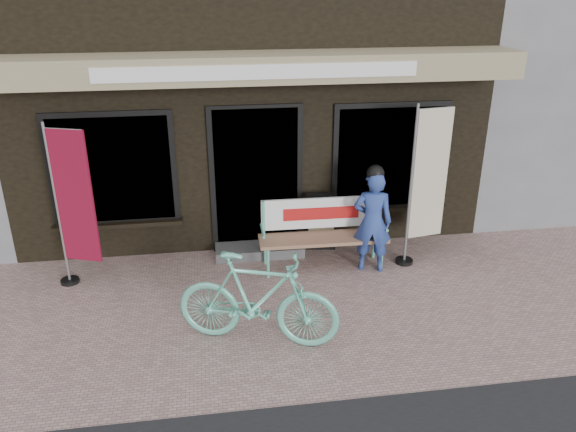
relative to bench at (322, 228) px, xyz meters
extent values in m
plane|color=tan|center=(-0.85, -1.32, -0.57)|extent=(70.00, 70.00, 0.00)
cube|color=black|center=(-0.85, 3.68, 1.23)|extent=(7.00, 6.00, 3.60)
cube|color=#9A8D68|center=(-0.85, 0.33, 2.18)|extent=(7.00, 0.80, 0.35)
cube|color=white|center=(-0.85, -0.08, 2.18)|extent=(4.00, 0.02, 0.18)
cube|color=black|center=(-0.85, 0.66, 0.53)|extent=(1.20, 0.06, 2.10)
cube|color=black|center=(-0.85, 0.65, 0.53)|extent=(1.35, 0.04, 2.20)
cube|color=black|center=(-2.85, 0.66, 0.78)|extent=(1.60, 0.06, 1.50)
cube|color=black|center=(1.15, 0.66, 0.78)|extent=(1.60, 0.06, 1.50)
cube|color=black|center=(-2.85, 0.65, 0.78)|extent=(1.75, 0.04, 1.65)
cube|color=black|center=(1.15, 0.65, 0.78)|extent=(1.75, 0.04, 1.65)
cube|color=black|center=(-2.85, 0.60, -0.02)|extent=(1.80, 0.18, 0.06)
cube|color=black|center=(1.15, 0.60, -0.02)|extent=(1.80, 0.18, 0.06)
cube|color=#59595B|center=(-0.85, 0.43, -0.50)|extent=(1.30, 0.45, 0.15)
cylinder|color=#63C2A8|center=(-0.80, -0.28, -0.36)|extent=(0.04, 0.04, 0.42)
cylinder|color=#63C2A8|center=(-0.80, 0.12, -0.36)|extent=(0.04, 0.04, 0.42)
cylinder|color=#63C2A8|center=(0.79, -0.31, -0.36)|extent=(0.04, 0.04, 0.42)
cylinder|color=#63C2A8|center=(0.80, 0.09, -0.36)|extent=(0.04, 0.04, 0.42)
cube|color=#946C51|center=(0.00, -0.09, -0.12)|extent=(1.81, 0.48, 0.05)
cylinder|color=#63C2A8|center=(-0.82, 0.12, 0.13)|extent=(0.04, 0.04, 0.55)
cylinder|color=#63C2A8|center=(0.82, 0.09, 0.13)|extent=(0.04, 0.04, 0.55)
cube|color=white|center=(0.00, 0.13, 0.18)|extent=(1.70, 0.07, 0.45)
cube|color=#B21414|center=(0.00, 0.10, 0.18)|extent=(1.08, 0.03, 0.18)
cylinder|color=#63C2A8|center=(-0.85, -0.08, 0.05)|extent=(0.05, 0.44, 0.04)
cylinder|color=#63C2A8|center=(0.85, -0.11, 0.05)|extent=(0.05, 0.44, 0.04)
imported|color=#29418F|center=(0.65, -0.24, 0.15)|extent=(0.60, 0.48, 1.45)
sphere|color=black|center=(0.65, -0.24, 0.85)|extent=(0.29, 0.29, 0.23)
imported|color=#63C2A8|center=(-1.09, -1.73, -0.02)|extent=(1.90, 1.08, 1.10)
cylinder|color=gray|center=(-3.48, -0.02, 0.54)|extent=(0.05, 0.05, 2.22)
cylinder|color=gray|center=(-3.24, -0.11, 1.56)|extent=(0.48, 0.19, 0.02)
cube|color=maroon|center=(-3.23, -0.11, 0.69)|extent=(0.48, 0.20, 1.76)
cylinder|color=black|center=(-3.48, -0.02, -0.55)|extent=(0.31, 0.31, 0.05)
cylinder|color=gray|center=(1.19, -0.14, 0.59)|extent=(0.04, 0.04, 2.32)
cylinder|color=gray|center=(1.45, -0.10, 1.66)|extent=(0.52, 0.11, 0.03)
cube|color=beige|center=(1.47, -0.10, 0.75)|extent=(0.52, 0.12, 1.84)
cylinder|color=black|center=(1.19, -0.14, -0.54)|extent=(0.29, 0.29, 0.05)
cube|color=black|center=(0.09, 0.49, -0.12)|extent=(0.46, 0.16, 0.90)
cube|color=beige|center=(0.08, 0.44, -0.02)|extent=(0.38, 0.08, 0.55)
camera|label=1|loc=(-1.54, -7.03, 3.24)|focal=35.00mm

